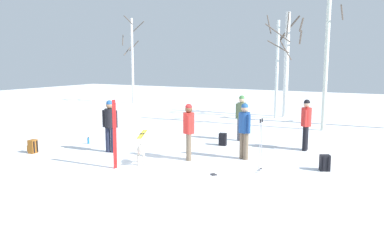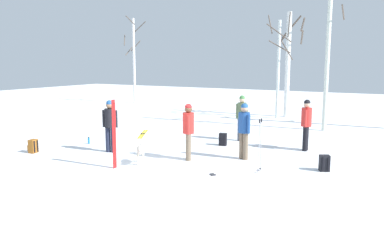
% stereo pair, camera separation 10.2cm
% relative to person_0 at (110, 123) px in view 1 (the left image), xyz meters
% --- Properties ---
extents(ground_plane, '(60.00, 60.00, 0.00)m').
position_rel_person_0_xyz_m(ground_plane, '(2.14, -0.74, -0.98)').
color(ground_plane, white).
extents(person_0, '(0.50, 0.34, 1.72)m').
position_rel_person_0_xyz_m(person_0, '(0.00, 0.00, 0.00)').
color(person_0, '#1E2338').
rests_on(person_0, ground_plane).
extents(person_1, '(0.34, 0.47, 1.72)m').
position_rel_person_0_xyz_m(person_1, '(2.74, 0.36, 0.00)').
color(person_1, '#72604C').
rests_on(person_1, ground_plane).
extents(person_2, '(0.46, 0.34, 1.72)m').
position_rel_person_0_xyz_m(person_2, '(4.17, 1.26, 0.00)').
color(person_2, '#72604C').
rests_on(person_2, ground_plane).
extents(person_3, '(0.51, 0.34, 1.72)m').
position_rel_person_0_xyz_m(person_3, '(3.08, 3.79, 0.00)').
color(person_3, '#4C4C56').
rests_on(person_3, ground_plane).
extents(person_4, '(0.34, 0.52, 1.72)m').
position_rel_person_0_xyz_m(person_4, '(5.54, 3.36, 0.00)').
color(person_4, black).
rests_on(person_4, ground_plane).
extents(dog, '(0.58, 0.74, 0.57)m').
position_rel_person_0_xyz_m(dog, '(1.76, -0.74, -0.59)').
color(dog, beige).
rests_on(dog, ground_plane).
extents(ski_pair_planted_0, '(0.02, 0.15, 1.92)m').
position_rel_person_0_xyz_m(ski_pair_planted_0, '(1.40, -1.44, -0.02)').
color(ski_pair_planted_0, red).
rests_on(ski_pair_planted_0, ground_plane).
extents(ski_pair_lying_0, '(1.20, 1.46, 0.05)m').
position_rel_person_0_xyz_m(ski_pair_lying_0, '(4.08, -0.81, -0.97)').
color(ski_pair_lying_0, white).
rests_on(ski_pair_lying_0, ground_plane).
extents(ski_pair_lying_1, '(1.03, 1.73, 0.05)m').
position_rel_person_0_xyz_m(ski_pair_lying_1, '(-0.95, 3.07, -0.97)').
color(ski_pair_lying_1, yellow).
rests_on(ski_pair_lying_1, ground_plane).
extents(ski_poles_0, '(0.07, 0.25, 1.45)m').
position_rel_person_0_xyz_m(ski_poles_0, '(5.06, 0.16, -0.21)').
color(ski_poles_0, '#B2B2BC').
rests_on(ski_poles_0, ground_plane).
extents(backpack_0, '(0.32, 0.34, 0.44)m').
position_rel_person_0_xyz_m(backpack_0, '(6.57, 1.11, -0.77)').
color(backpack_0, black).
rests_on(backpack_0, ground_plane).
extents(backpack_1, '(0.29, 0.32, 0.44)m').
position_rel_person_0_xyz_m(backpack_1, '(2.81, 2.72, -0.77)').
color(backpack_1, black).
rests_on(backpack_1, ground_plane).
extents(backpack_2, '(0.31, 0.29, 0.44)m').
position_rel_person_0_xyz_m(backpack_2, '(-2.15, -1.32, -0.77)').
color(backpack_2, '#99591E').
rests_on(backpack_2, ground_plane).
extents(water_bottle_0, '(0.07, 0.07, 0.25)m').
position_rel_person_0_xyz_m(water_bottle_0, '(-1.56, 0.60, -0.86)').
color(water_bottle_0, '#1E72BF').
rests_on(water_bottle_0, ground_plane).
extents(birch_tree_0, '(1.62, 1.63, 6.10)m').
position_rel_person_0_xyz_m(birch_tree_0, '(-8.65, 12.57, 2.17)').
color(birch_tree_0, silver).
rests_on(birch_tree_0, ground_plane).
extents(birch_tree_1, '(1.46, 1.41, 5.38)m').
position_rel_person_0_xyz_m(birch_tree_1, '(2.53, 10.12, 1.79)').
color(birch_tree_1, silver).
rests_on(birch_tree_1, ground_plane).
extents(birch_tree_2, '(1.45, 1.39, 5.52)m').
position_rel_person_0_xyz_m(birch_tree_2, '(2.80, 11.02, 1.97)').
color(birch_tree_2, silver).
rests_on(birch_tree_2, ground_plane).
extents(birch_tree_3, '(0.98, 1.51, 7.40)m').
position_rel_person_0_xyz_m(birch_tree_3, '(5.40, 7.57, 2.86)').
color(birch_tree_3, silver).
rests_on(birch_tree_3, ground_plane).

